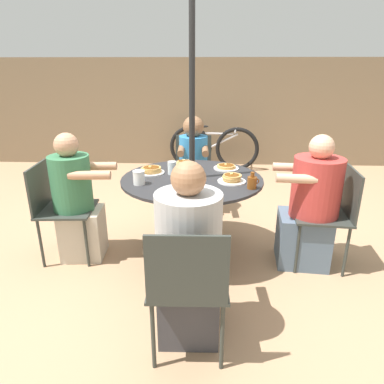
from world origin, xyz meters
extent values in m
plane|color=tan|center=(0.00, 0.00, 0.00)|extent=(12.00, 12.00, 0.00)
cube|color=#7A664C|center=(0.00, 3.10, 0.87)|extent=(10.00, 0.06, 1.74)
cylinder|color=#28282B|center=(0.00, 0.00, 0.01)|extent=(0.60, 0.60, 0.01)
cylinder|color=#28282B|center=(0.00, 0.00, 0.35)|extent=(0.09, 0.09, 0.70)
cylinder|color=#28282B|center=(0.00, 0.00, 0.71)|extent=(1.18, 1.18, 0.02)
cylinder|color=black|center=(0.00, 0.00, 1.17)|extent=(0.05, 0.05, 2.33)
cylinder|color=#333833|center=(-0.89, 0.13, 0.22)|extent=(0.02, 0.02, 0.44)
cylinder|color=#333833|center=(-0.86, -0.24, 0.22)|extent=(0.02, 0.02, 0.44)
cylinder|color=#333833|center=(-1.26, 0.10, 0.22)|extent=(0.02, 0.02, 0.44)
cylinder|color=#333833|center=(-1.24, -0.27, 0.22)|extent=(0.02, 0.02, 0.44)
cube|color=#333833|center=(-1.06, -0.07, 0.45)|extent=(0.47, 0.47, 0.02)
cube|color=#333833|center=(-1.27, -0.08, 0.65)|extent=(0.05, 0.42, 0.38)
cube|color=beige|center=(-0.95, -0.06, 0.22)|extent=(0.37, 0.34, 0.44)
cylinder|color=#38754C|center=(-1.00, -0.07, 0.68)|extent=(0.33, 0.33, 0.48)
sphere|color=tan|center=(-1.00, -0.07, 1.00)|extent=(0.20, 0.20, 0.20)
cylinder|color=tan|center=(-0.82, 0.08, 0.79)|extent=(0.33, 0.09, 0.07)
cylinder|color=tan|center=(-0.80, -0.19, 0.79)|extent=(0.33, 0.09, 0.07)
cylinder|color=#333833|center=(-0.17, -0.88, 0.22)|extent=(0.02, 0.02, 0.44)
cylinder|color=#333833|center=(0.20, -0.87, 0.22)|extent=(0.02, 0.02, 0.44)
cylinder|color=#333833|center=(-0.16, -1.26, 0.22)|extent=(0.02, 0.02, 0.44)
cylinder|color=#333833|center=(0.21, -1.25, 0.22)|extent=(0.02, 0.02, 0.44)
cube|color=#333833|center=(0.02, -1.07, 0.45)|extent=(0.45, 0.45, 0.02)
cube|color=#333833|center=(0.03, -1.28, 0.65)|extent=(0.42, 0.03, 0.38)
cube|color=#3D3D42|center=(0.02, -0.95, 0.22)|extent=(0.36, 0.40, 0.44)
cylinder|color=#B2B2B2|center=(0.02, -1.01, 0.69)|extent=(0.37, 0.37, 0.51)
sphere|color=#A3704C|center=(0.02, -1.01, 1.03)|extent=(0.19, 0.19, 0.19)
cylinder|color=#A3704C|center=(-0.14, -0.80, 0.82)|extent=(0.08, 0.34, 0.07)
cylinder|color=#A3704C|center=(0.17, -0.79, 0.82)|extent=(0.08, 0.34, 0.07)
cylinder|color=#333833|center=(0.86, -0.27, 0.22)|extent=(0.02, 0.02, 0.44)
cylinder|color=#333833|center=(0.89, 0.10, 0.22)|extent=(0.02, 0.02, 0.44)
cylinder|color=#333833|center=(1.23, -0.31, 0.22)|extent=(0.02, 0.02, 0.44)
cylinder|color=#333833|center=(1.26, 0.06, 0.22)|extent=(0.02, 0.02, 0.44)
cube|color=#333833|center=(1.06, -0.11, 0.45)|extent=(0.48, 0.48, 0.02)
cube|color=#333833|center=(1.27, -0.13, 0.65)|extent=(0.06, 0.42, 0.38)
cube|color=slate|center=(0.94, -0.10, 0.22)|extent=(0.45, 0.41, 0.44)
cylinder|color=#B73833|center=(1.00, -0.10, 0.68)|extent=(0.39, 0.39, 0.49)
sphere|color=#DBA884|center=(1.00, -0.10, 1.01)|extent=(0.19, 0.19, 0.19)
cylinder|color=#DBA884|center=(0.80, -0.24, 0.80)|extent=(0.31, 0.10, 0.07)
cylinder|color=#DBA884|center=(0.83, 0.07, 0.80)|extent=(0.31, 0.10, 0.07)
cylinder|color=#333833|center=(0.16, 0.88, 0.22)|extent=(0.02, 0.02, 0.44)
cylinder|color=#333833|center=(-0.21, 0.87, 0.22)|extent=(0.02, 0.02, 0.44)
cylinder|color=#333833|center=(0.16, 1.26, 0.22)|extent=(0.02, 0.02, 0.44)
cylinder|color=#333833|center=(-0.22, 1.25, 0.22)|extent=(0.02, 0.02, 0.44)
cube|color=#333833|center=(-0.03, 1.06, 0.45)|extent=(0.45, 0.45, 0.02)
cube|color=#333833|center=(-0.03, 1.28, 0.65)|extent=(0.42, 0.03, 0.38)
cube|color=gray|center=(-0.02, 0.96, 0.22)|extent=(0.31, 0.34, 0.44)
cylinder|color=teal|center=(-0.03, 1.00, 0.66)|extent=(0.31, 0.31, 0.44)
sphere|color=brown|center=(-0.03, 1.00, 0.98)|extent=(0.23, 0.23, 0.23)
cylinder|color=brown|center=(0.11, 0.83, 0.76)|extent=(0.08, 0.30, 0.07)
cylinder|color=brown|center=(-0.15, 0.82, 0.76)|extent=(0.08, 0.30, 0.07)
cylinder|color=white|center=(-0.36, 0.12, 0.72)|extent=(0.23, 0.23, 0.01)
cylinder|color=tan|center=(-0.35, 0.12, 0.74)|extent=(0.16, 0.16, 0.01)
cylinder|color=tan|center=(-0.36, 0.12, 0.75)|extent=(0.17, 0.17, 0.01)
cylinder|color=tan|center=(-0.36, 0.12, 0.76)|extent=(0.18, 0.18, 0.01)
cylinder|color=tan|center=(-0.36, 0.12, 0.77)|extent=(0.16, 0.16, 0.01)
ellipsoid|color=brown|center=(-0.36, 0.12, 0.77)|extent=(0.14, 0.13, 0.00)
cube|color=#F4E084|center=(-0.37, 0.12, 0.78)|extent=(0.03, 0.03, 0.01)
cylinder|color=white|center=(-0.09, 0.36, 0.72)|extent=(0.23, 0.23, 0.01)
cylinder|color=tan|center=(-0.10, 0.36, 0.74)|extent=(0.13, 0.13, 0.01)
cylinder|color=tan|center=(-0.09, 0.36, 0.74)|extent=(0.13, 0.13, 0.01)
cylinder|color=tan|center=(-0.09, 0.36, 0.75)|extent=(0.13, 0.13, 0.01)
cylinder|color=tan|center=(-0.08, 0.35, 0.76)|extent=(0.13, 0.13, 0.01)
ellipsoid|color=brown|center=(-0.09, 0.36, 0.77)|extent=(0.11, 0.10, 0.00)
cube|color=#F4E084|center=(-0.09, 0.36, 0.78)|extent=(0.03, 0.03, 0.01)
cylinder|color=white|center=(0.30, 0.28, 0.72)|extent=(0.23, 0.23, 0.01)
cylinder|color=tan|center=(0.30, 0.28, 0.74)|extent=(0.17, 0.17, 0.01)
cylinder|color=tan|center=(0.30, 0.28, 0.75)|extent=(0.16, 0.16, 0.01)
ellipsoid|color=brown|center=(0.30, 0.28, 0.76)|extent=(0.14, 0.13, 0.00)
cube|color=#F4E084|center=(0.29, 0.28, 0.76)|extent=(0.02, 0.02, 0.01)
cylinder|color=white|center=(0.32, -0.10, 0.72)|extent=(0.23, 0.23, 0.01)
cylinder|color=tan|center=(0.32, -0.09, 0.74)|extent=(0.14, 0.14, 0.01)
cylinder|color=tan|center=(0.32, -0.10, 0.75)|extent=(0.14, 0.14, 0.01)
cylinder|color=tan|center=(0.32, -0.10, 0.76)|extent=(0.15, 0.15, 0.01)
cylinder|color=tan|center=(0.33, -0.10, 0.77)|extent=(0.15, 0.15, 0.01)
ellipsoid|color=brown|center=(0.32, -0.10, 0.78)|extent=(0.12, 0.11, 0.00)
cube|color=#F4E084|center=(0.32, -0.09, 0.79)|extent=(0.03, 0.03, 0.01)
cylinder|color=brown|center=(0.46, -0.25, 0.76)|extent=(0.07, 0.07, 0.09)
cylinder|color=brown|center=(0.46, -0.25, 0.83)|extent=(0.03, 0.03, 0.04)
torus|color=brown|center=(0.50, -0.25, 0.78)|extent=(0.05, 0.01, 0.05)
cylinder|color=white|center=(-0.41, -0.19, 0.77)|extent=(0.09, 0.09, 0.10)
cylinder|color=white|center=(-0.41, -0.19, 0.83)|extent=(0.09, 0.09, 0.01)
cylinder|color=silver|center=(-0.18, 0.10, 0.77)|extent=(0.07, 0.07, 0.11)
torus|color=black|center=(-0.13, 2.82, 0.35)|extent=(0.70, 0.15, 0.70)
torus|color=black|center=(0.62, 2.73, 0.35)|extent=(0.70, 0.15, 0.70)
cylinder|color=#B2B2B7|center=(0.24, 2.78, 0.59)|extent=(0.62, 0.11, 0.03)
cylinder|color=#B2B2B7|center=(0.39, 2.76, 0.47)|extent=(0.47, 0.09, 0.27)
cylinder|color=#B2B2B7|center=(0.05, 2.80, 0.63)|extent=(0.03, 0.03, 0.10)
ellipsoid|color=black|center=(0.05, 2.80, 0.70)|extent=(0.21, 0.09, 0.04)
cylinder|color=#B2B2B7|center=(0.58, 2.73, 0.65)|extent=(0.08, 0.44, 0.03)
camera|label=1|loc=(0.11, -2.72, 1.58)|focal=32.00mm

